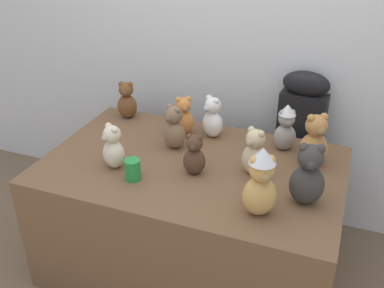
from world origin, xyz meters
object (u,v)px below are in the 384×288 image
(teddy_bear_charcoal, at_px, (308,176))
(display_table, at_px, (192,216))
(teddy_bear_snow, at_px, (212,118))
(teddy_bear_mocha, at_px, (174,128))
(teddy_bear_cream, at_px, (113,148))
(instrument_case, at_px, (297,152))
(teddy_bear_ginger, at_px, (184,117))
(teddy_bear_ash, at_px, (286,128))
(teddy_bear_sand, at_px, (254,153))
(teddy_bear_caramel, at_px, (314,142))
(teddy_bear_honey, at_px, (261,183))
(teddy_bear_chestnut, at_px, (127,101))
(teddy_bear_cocoa, at_px, (194,156))
(party_cup_green, at_px, (133,170))

(teddy_bear_charcoal, bearing_deg, display_table, 155.76)
(teddy_bear_charcoal, distance_m, teddy_bear_snow, 0.78)
(teddy_bear_mocha, bearing_deg, teddy_bear_cream, -101.13)
(display_table, height_order, instrument_case, instrument_case)
(instrument_case, relative_size, teddy_bear_ginger, 4.49)
(teddy_bear_cream, bearing_deg, teddy_bear_ginger, 96.46)
(teddy_bear_mocha, bearing_deg, teddy_bear_ash, 42.73)
(teddy_bear_sand, relative_size, teddy_bear_ginger, 1.07)
(teddy_bear_sand, height_order, teddy_bear_cream, teddy_bear_sand)
(display_table, bearing_deg, teddy_bear_snow, 90.88)
(display_table, xyz_separation_m, teddy_bear_caramel, (0.60, 0.21, 0.49))
(teddy_bear_ash, xyz_separation_m, teddy_bear_honey, (0.00, -0.63, 0.03))
(teddy_bear_snow, bearing_deg, teddy_bear_ash, 29.26)
(teddy_bear_cream, xyz_separation_m, teddy_bear_snow, (0.37, 0.51, 0.00))
(teddy_bear_chestnut, bearing_deg, teddy_bear_charcoal, -36.97)
(teddy_bear_charcoal, height_order, teddy_bear_snow, teddy_bear_charcoal)
(teddy_bear_sand, bearing_deg, teddy_bear_cream, -138.48)
(teddy_bear_snow, distance_m, teddy_bear_honey, 0.77)
(teddy_bear_cocoa, height_order, teddy_bear_honey, teddy_bear_honey)
(instrument_case, distance_m, teddy_bear_sand, 0.68)
(display_table, distance_m, teddy_bear_cream, 0.62)
(teddy_bear_cream, xyz_separation_m, party_cup_green, (0.15, -0.07, -0.06))
(teddy_bear_snow, bearing_deg, teddy_bear_cocoa, -53.26)
(display_table, xyz_separation_m, teddy_bear_ginger, (-0.17, 0.31, 0.47))
(teddy_bear_sand, relative_size, teddy_bear_cocoa, 1.14)
(teddy_bear_cocoa, bearing_deg, teddy_bear_mocha, 123.55)
(display_table, relative_size, party_cup_green, 14.42)
(teddy_bear_caramel, bearing_deg, teddy_bear_honey, -141.45)
(teddy_bear_charcoal, height_order, party_cup_green, teddy_bear_charcoal)
(display_table, height_order, teddy_bear_snow, teddy_bear_snow)
(teddy_bear_ginger, relative_size, teddy_bear_honey, 0.72)
(teddy_bear_caramel, xyz_separation_m, teddy_bear_chestnut, (-1.19, 0.18, -0.03))
(teddy_bear_mocha, relative_size, teddy_bear_honey, 0.78)
(teddy_bear_sand, relative_size, teddy_bear_chestnut, 1.05)
(teddy_bear_mocha, xyz_separation_m, teddy_bear_cream, (-0.21, -0.31, -0.01))
(instrument_case, relative_size, teddy_bear_sand, 4.20)
(teddy_bear_cream, relative_size, teddy_bear_chestnut, 1.00)
(instrument_case, bearing_deg, teddy_bear_caramel, -69.90)
(display_table, relative_size, teddy_bear_chestnut, 6.45)
(teddy_bear_ash, distance_m, teddy_bear_snow, 0.43)
(teddy_bear_sand, bearing_deg, teddy_bear_ash, 97.94)
(instrument_case, xyz_separation_m, teddy_bear_sand, (-0.15, -0.60, 0.28))
(teddy_bear_mocha, relative_size, teddy_bear_chestnut, 1.06)
(teddy_bear_sand, height_order, teddy_bear_snow, teddy_bear_sand)
(instrument_case, relative_size, teddy_bear_ash, 3.93)
(display_table, xyz_separation_m, teddy_bear_charcoal, (0.61, -0.14, 0.50))
(instrument_case, height_order, teddy_bear_mocha, instrument_case)
(teddy_bear_chestnut, bearing_deg, teddy_bear_cocoa, -49.99)
(instrument_case, height_order, teddy_bear_chestnut, instrument_case)
(teddy_bear_ginger, bearing_deg, teddy_bear_mocha, -118.95)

